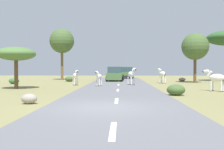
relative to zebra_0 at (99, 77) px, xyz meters
The scene contains 18 objects.
ground_plane 12.24m from the zebra_0, 84.25° to the right, with size 90.00×90.00×0.00m, color olive.
road 12.30m from the zebra_0, 81.94° to the right, with size 6.00×64.00×0.05m, color slate.
lane_markings 13.29m from the zebra_0, 82.55° to the right, with size 0.16×56.00×0.01m.
zebra_0 is the anchor object (origin of this frame).
zebra_1 3.39m from the zebra_0, 29.59° to the left, with size 0.87×1.66×1.64m.
zebra_2 9.61m from the zebra_0, 26.95° to the right, with size 1.38×1.29×1.58m.
zebra_3 2.94m from the zebra_0, 143.33° to the left, with size 0.84×1.49×1.48m.
zebra_4 8.22m from the zebra_0, 39.39° to the left, with size 0.87×1.69×1.66m.
car_0 9.22m from the zebra_0, 82.24° to the left, with size 2.19×4.42×1.74m.
car_1 17.98m from the zebra_0, 80.55° to the left, with size 2.18×4.42×1.74m.
tree_1 14.71m from the zebra_0, 115.84° to the left, with size 3.34×3.34×7.00m.
tree_2 7.06m from the zebra_0, 157.93° to the right, with size 3.07×3.07×3.29m.
tree_4 12.32m from the zebra_0, 31.68° to the left, with size 2.97×2.97×5.50m.
bush_1 9.34m from the zebra_0, 117.07° to the left, with size 1.06×0.95×0.63m, color #425B2D.
bush_3 9.70m from the zebra_0, 158.74° to the left, with size 1.03×0.93×0.62m, color #386633.
bush_4 8.81m from the zebra_0, 53.43° to the right, with size 1.10×0.99×0.66m, color #425B2D.
rock_0 11.26m from the zebra_0, 101.64° to the right, with size 0.73×0.56×0.47m, color gray.
rock_1 13.24m from the zebra_0, 44.44° to the left, with size 0.83×0.77×0.45m, color gray.
Camera 1 is at (0.69, -10.57, 1.65)m, focal length 41.64 mm.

